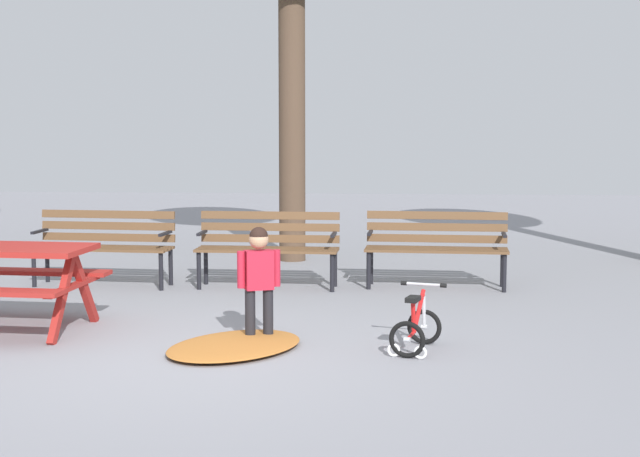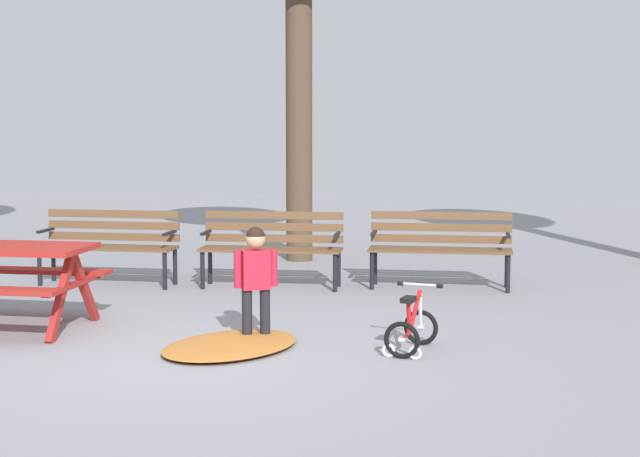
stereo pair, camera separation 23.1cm
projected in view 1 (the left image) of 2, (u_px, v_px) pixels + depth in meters
ground at (184, 359)px, 7.73m from camera, size 36.00×36.00×0.00m
park_bench_far_left at (104, 241)px, 11.18m from camera, size 1.63×0.57×0.85m
park_bench_left at (268, 242)px, 11.05m from camera, size 1.61×0.49×0.85m
park_bench_right at (436, 243)px, 11.05m from camera, size 1.62×0.53×0.85m
child_standing at (259, 275)px, 8.29m from camera, size 0.35×0.24×0.99m
kids_bicycle at (416, 327)px, 7.97m from camera, size 0.49×0.62×0.54m
leaf_pile at (235, 345)px, 8.05m from camera, size 1.46×1.60×0.07m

